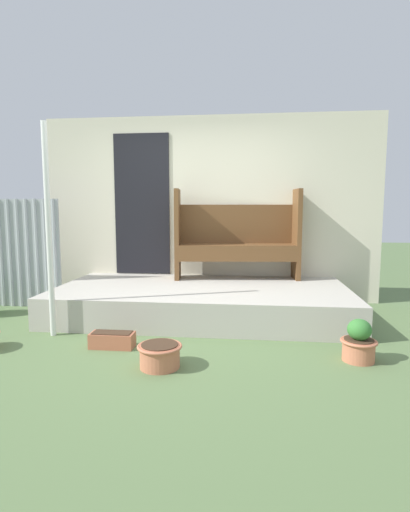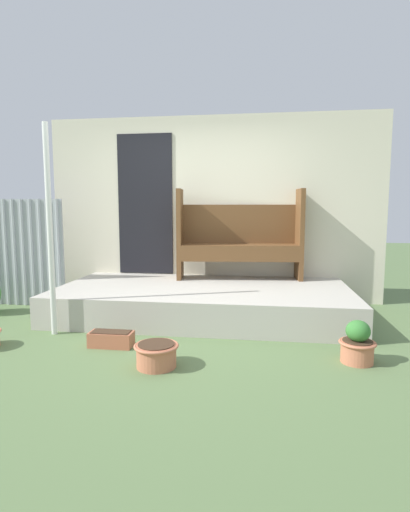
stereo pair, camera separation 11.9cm
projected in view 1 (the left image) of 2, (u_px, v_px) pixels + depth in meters
The scene contains 8 objects.
ground_plane at pixel (174, 337), 4.11m from camera, with size 24.00×24.00×0.00m, color #5B7547.
porch_slab at pixel (202, 301), 4.92m from camera, with size 3.54×1.74×0.36m.
house_wall at pixel (207, 209), 5.68m from camera, with size 4.74×0.08×2.60m.
support_post at pixel (49, 231), 4.04m from camera, with size 0.06×0.06×2.17m.
bench at pixel (237, 235), 5.44m from camera, with size 1.70×0.57×1.22m.
flower_pot_middle at pixel (160, 354), 3.32m from camera, with size 0.38×0.38×0.20m.
flower_pot_right at pixel (359, 343), 3.45m from camera, with size 0.31×0.31×0.37m.
planter_box_rect at pixel (112, 340), 3.79m from camera, with size 0.42×0.18×0.15m.
Camera 1 is at (0.76, -3.92, 1.32)m, focal length 28.00 mm.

